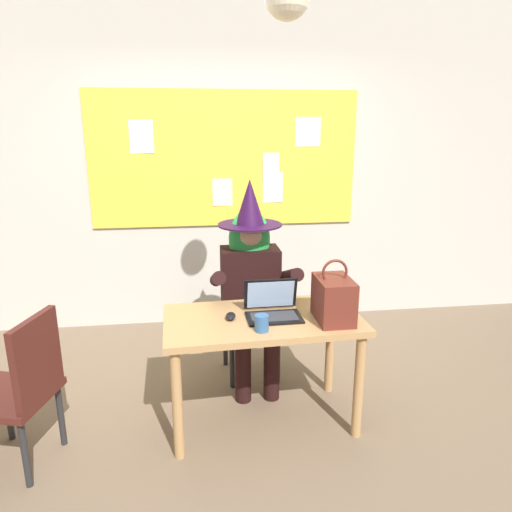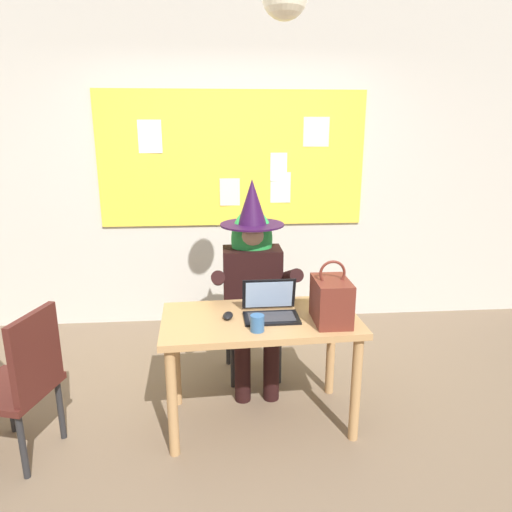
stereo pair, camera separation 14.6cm
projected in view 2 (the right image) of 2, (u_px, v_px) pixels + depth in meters
ground_plane at (245, 420)px, 2.99m from camera, size 24.00×24.00×0.00m
wall_back_bulletin at (233, 164)px, 4.22m from camera, size 6.47×1.89×2.98m
desk_main at (260, 334)px, 2.83m from camera, size 1.22×0.69×0.71m
chair_at_desk at (251, 306)px, 3.51m from camera, size 0.45×0.45×0.92m
person_costumed at (253, 274)px, 3.31m from camera, size 0.59×0.69×1.48m
laptop at (270, 308)px, 2.81m from camera, size 0.34×0.26×0.22m
computer_mouse at (228, 316)px, 2.78m from camera, size 0.07×0.11×0.03m
handbag at (331, 300)px, 2.71m from camera, size 0.20×0.30×0.38m
coffee_mug at (257, 323)px, 2.60m from camera, size 0.08×0.08×0.09m
chair_spare_by_window at (22, 379)px, 2.55m from camera, size 0.52×0.52×0.88m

